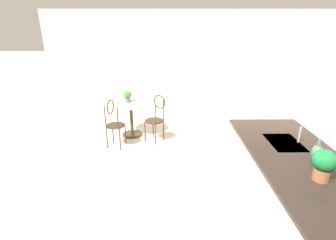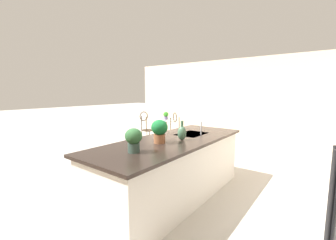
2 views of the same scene
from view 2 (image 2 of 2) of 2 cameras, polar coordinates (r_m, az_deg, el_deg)
The scene contains 11 objects.
ground_plane at distance 4.31m, azimuth -5.85°, elevation -14.87°, with size 40.00×40.00×0.00m, color beige.
wall_left_window at distance 7.68m, azimuth 16.25°, elevation 5.03°, with size 0.12×7.80×2.70m, color beige.
kitchen_island at distance 3.43m, azimuth 1.26°, elevation -12.54°, with size 2.80×1.06×0.92m.
bistro_table at distance 6.98m, azimuth -0.62°, elevation -2.35°, with size 0.80×0.80×0.74m.
chair_near_window at distance 6.36m, azimuth 1.52°, elevation -2.16°, with size 0.53×0.53×1.04m.
chair_by_island at distance 6.66m, azimuth -5.63°, elevation -1.76°, with size 0.52×0.46×1.04m.
sink_faucet at distance 3.64m, azimuth 8.66°, elevation -2.20°, with size 0.02×0.02×0.22m, color #B2B5BA.
potted_plant_on_table at distance 7.06m, azimuth -0.55°, elevation 1.30°, with size 0.17×0.17×0.24m.
potted_plant_counter_near at distance 3.03m, azimuth -2.24°, elevation -2.56°, with size 0.23×0.23×0.33m.
potted_plant_counter_far at distance 2.60m, azimuth -8.98°, elevation -4.83°, with size 0.21×0.21×0.29m.
vase_on_counter at distance 3.24m, azimuth 3.66°, elevation -3.32°, with size 0.13×0.13×0.29m.
Camera 2 is at (2.91, 2.73, 1.64)m, focal length 23.32 mm.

